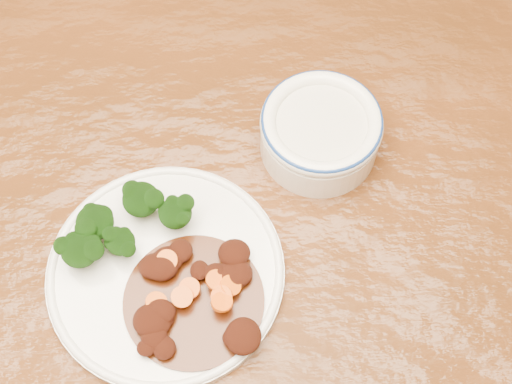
{
  "coord_description": "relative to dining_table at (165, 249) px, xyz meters",
  "views": [
    {
      "loc": [
        0.1,
        -0.33,
        1.45
      ],
      "look_at": [
        0.11,
        0.02,
        0.77
      ],
      "focal_mm": 50.0,
      "sensor_mm": 36.0,
      "label": 1
    }
  ],
  "objects": [
    {
      "name": "dip_bowl",
      "position": [
        0.18,
        0.09,
        0.11
      ],
      "size": [
        0.13,
        0.13,
        0.06
      ],
      "rotation": [
        0.0,
        0.0,
        0.11
      ],
      "color": "white",
      "rests_on": "dining_table"
    },
    {
      "name": "dining_table",
      "position": [
        0.0,
        0.0,
        0.0
      ],
      "size": [
        1.53,
        0.95,
        0.75
      ],
      "rotation": [
        0.0,
        0.0,
        0.03
      ],
      "color": "#55290F",
      "rests_on": "ground"
    },
    {
      "name": "broccoli_florets",
      "position": [
        -0.03,
        -0.02,
        0.12
      ],
      "size": [
        0.13,
        0.09,
        0.04
      ],
      "color": "#7E9F52",
      "rests_on": "dinner_plate"
    },
    {
      "name": "dinner_plate",
      "position": [
        0.01,
        -0.06,
        0.09
      ],
      "size": [
        0.25,
        0.25,
        0.02
      ],
      "rotation": [
        0.0,
        0.0,
        0.41
      ],
      "color": "white",
      "rests_on": "dining_table"
    },
    {
      "name": "mince_stew",
      "position": [
        0.04,
        -0.09,
        0.1
      ],
      "size": [
        0.14,
        0.14,
        0.03
      ],
      "color": "#451C07",
      "rests_on": "dinner_plate"
    },
    {
      "name": "ground",
      "position": [
        0.0,
        0.0,
        -0.67
      ],
      "size": [
        4.0,
        4.0,
        0.0
      ],
      "primitive_type": "plane",
      "color": "#452211",
      "rests_on": "ground"
    }
  ]
}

